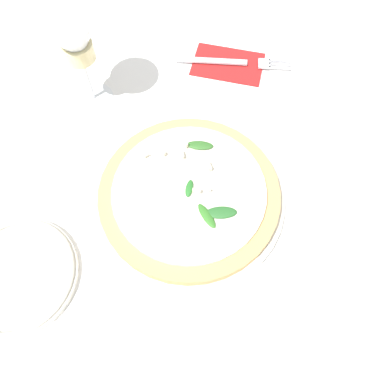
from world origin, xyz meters
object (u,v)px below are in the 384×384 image
side_plate_white (16,275)px  pizza_arugula_main (192,196)px  fork (232,62)px  wine_glass (75,42)px

side_plate_white → pizza_arugula_main: bearing=38.2°
pizza_arugula_main → fork: (0.01, 0.31, -0.01)m
pizza_arugula_main → side_plate_white: bearing=-141.8°
pizza_arugula_main → wine_glass: 0.30m
pizza_arugula_main → fork: pizza_arugula_main is taller
pizza_arugula_main → side_plate_white: pizza_arugula_main is taller
pizza_arugula_main → side_plate_white: size_ratio=1.70×
wine_glass → side_plate_white: wine_glass is taller
wine_glass → fork: size_ratio=0.77×
wine_glass → side_plate_white: bearing=-89.6°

